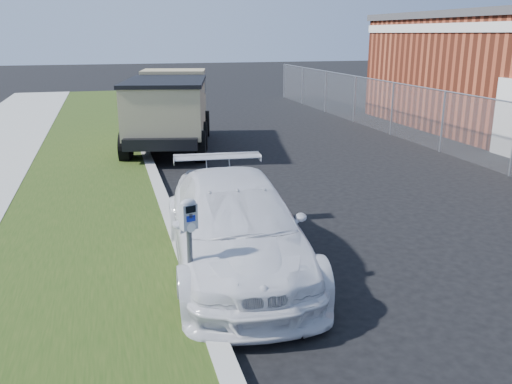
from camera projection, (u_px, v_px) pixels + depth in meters
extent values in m
plane|color=black|center=(361.00, 265.00, 8.30)|extent=(120.00, 120.00, 0.00)
cube|color=gray|center=(175.00, 232.00, 9.46)|extent=(0.25, 50.00, 0.15)
cube|color=#1D350E|center=(79.00, 242.00, 9.06)|extent=(3.00, 50.00, 0.13)
plane|color=slate|center=(442.00, 122.00, 16.05)|extent=(0.00, 30.00, 30.00)
cylinder|color=gray|center=(445.00, 91.00, 15.80)|extent=(0.04, 30.00, 0.04)
cylinder|color=gray|center=(442.00, 122.00, 16.05)|extent=(0.06, 0.06, 1.80)
cylinder|color=gray|center=(392.00, 109.00, 18.82)|extent=(0.06, 0.06, 1.80)
cylinder|color=gray|center=(355.00, 99.00, 21.60)|extent=(0.06, 0.06, 1.80)
cylinder|color=gray|center=(326.00, 92.00, 24.38)|extent=(0.06, 0.06, 1.80)
cylinder|color=gray|center=(303.00, 86.00, 27.15)|extent=(0.06, 0.06, 1.80)
cylinder|color=gray|center=(284.00, 81.00, 29.93)|extent=(0.06, 0.06, 1.80)
cube|color=silver|center=(474.00, 27.00, 16.59)|extent=(0.06, 14.00, 0.30)
cube|color=silver|center=(508.00, 118.00, 15.44)|extent=(0.08, 1.10, 2.20)
cylinder|color=#3F4247|center=(191.00, 271.00, 6.56)|extent=(0.08, 0.08, 1.04)
cube|color=gray|center=(189.00, 216.00, 6.36)|extent=(0.22, 0.18, 0.31)
ellipsoid|color=gray|center=(188.00, 204.00, 6.32)|extent=(0.23, 0.18, 0.12)
cube|color=black|center=(191.00, 209.00, 6.28)|extent=(0.12, 0.05, 0.08)
cube|color=#0D1D95|center=(191.00, 219.00, 6.32)|extent=(0.11, 0.04, 0.07)
cylinder|color=silver|center=(191.00, 228.00, 6.35)|extent=(0.11, 0.04, 0.11)
cube|color=#3F4247|center=(191.00, 216.00, 6.31)|extent=(0.04, 0.02, 0.05)
imported|color=white|center=(235.00, 226.00, 8.02)|extent=(2.26, 4.79, 1.35)
cube|color=black|center=(170.00, 127.00, 16.65)|extent=(3.07, 5.92, 0.31)
cube|color=#988A62|center=(175.00, 96.00, 18.39)|extent=(2.36, 1.98, 1.76)
cube|color=black|center=(174.00, 86.00, 18.29)|extent=(2.39, 2.01, 0.53)
cube|color=#988A62|center=(167.00, 107.00, 15.77)|extent=(2.84, 4.06, 1.41)
cube|color=black|center=(165.00, 81.00, 15.56)|extent=(2.94, 4.17, 0.11)
cube|color=black|center=(177.00, 116.00, 19.41)|extent=(2.10, 0.57, 0.26)
cylinder|color=black|center=(146.00, 124.00, 18.51)|extent=(0.46, 0.92, 0.88)
cylinder|color=black|center=(205.00, 124.00, 18.62)|extent=(0.46, 0.92, 0.88)
cylinder|color=black|center=(135.00, 137.00, 16.23)|extent=(0.46, 0.92, 0.88)
cylinder|color=black|center=(203.00, 136.00, 16.34)|extent=(0.46, 0.92, 0.88)
cylinder|color=black|center=(126.00, 147.00, 14.71)|extent=(0.46, 0.92, 0.88)
cylinder|color=black|center=(201.00, 147.00, 14.82)|extent=(0.46, 0.92, 0.88)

